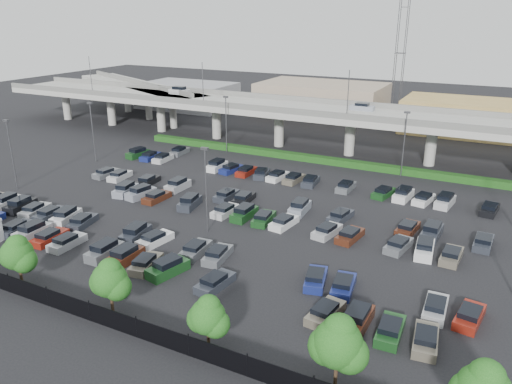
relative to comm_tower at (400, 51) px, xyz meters
The scene contains 10 objects.
ground 75.73m from the comm_tower, 93.09° to the right, with size 280.00×280.00×0.00m, color black.
overpass 43.08m from the comm_tower, 95.78° to the right, with size 150.00×13.00×15.80m.
on_ramp 64.67m from the comm_tower, 151.11° to the right, with size 50.93×30.13×8.80m.
hedge 51.42m from the comm_tower, 94.67° to the right, with size 66.00×1.60×1.10m, color #153710.
fence 103.13m from the comm_tower, 92.28° to the right, with size 70.00×0.10×2.00m.
tree_row 101.30m from the comm_tower, 91.88° to the right, with size 65.07×3.66×5.94m.
parked_cars 79.43m from the comm_tower, 93.68° to the right, with size 63.00×41.61×1.67m.
light_poles 73.06m from the comm_tower, 96.44° to the right, with size 66.90×48.38×10.30m.
distant_buildings 18.96m from the comm_tower, 55.50° to the right, with size 138.00×24.00×9.00m.
comm_tower is the anchor object (origin of this frame).
Camera 1 is at (29.78, -53.61, 24.70)m, focal length 35.00 mm.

